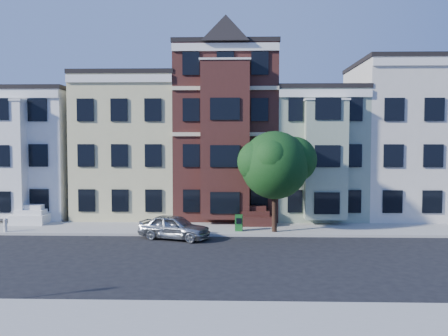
{
  "coord_description": "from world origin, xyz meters",
  "views": [
    {
      "loc": [
        0.9,
        -22.75,
        5.69
      ],
      "look_at": [
        0.13,
        2.76,
        4.2
      ],
      "focal_mm": 40.0,
      "sensor_mm": 36.0,
      "label": 1
    }
  ],
  "objects_px": {
    "street_tree": "(275,170)",
    "fire_hydrant": "(5,226)",
    "newspaper_box": "(239,223)",
    "parked_car": "(174,227)"
  },
  "relations": [
    {
      "from": "parked_car",
      "to": "street_tree",
      "type": "bearing_deg",
      "value": -55.05
    },
    {
      "from": "fire_hydrant",
      "to": "parked_car",
      "type": "bearing_deg",
      "value": -6.19
    },
    {
      "from": "street_tree",
      "to": "newspaper_box",
      "type": "bearing_deg",
      "value": 174.55
    },
    {
      "from": "parked_car",
      "to": "fire_hydrant",
      "type": "bearing_deg",
      "value": 102.88
    },
    {
      "from": "street_tree",
      "to": "parked_car",
      "type": "distance_m",
      "value": 6.81
    },
    {
      "from": "street_tree",
      "to": "newspaper_box",
      "type": "height_order",
      "value": "street_tree"
    },
    {
      "from": "street_tree",
      "to": "fire_hydrant",
      "type": "height_order",
      "value": "street_tree"
    },
    {
      "from": "street_tree",
      "to": "newspaper_box",
      "type": "xyz_separation_m",
      "value": [
        -2.13,
        0.2,
        -3.22
      ]
    },
    {
      "from": "parked_car",
      "to": "newspaper_box",
      "type": "xyz_separation_m",
      "value": [
        3.67,
        1.85,
        -0.06
      ]
    },
    {
      "from": "newspaper_box",
      "to": "fire_hydrant",
      "type": "bearing_deg",
      "value": -172.88
    }
  ]
}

